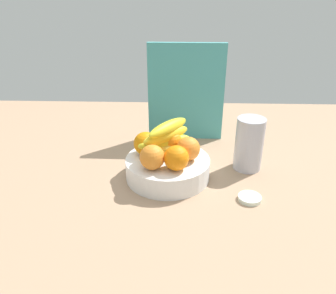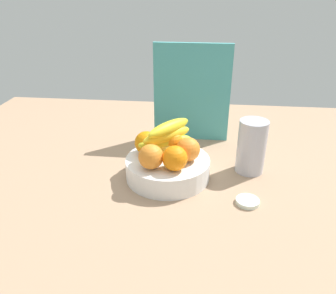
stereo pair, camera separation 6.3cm
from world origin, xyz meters
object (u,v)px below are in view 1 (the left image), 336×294
Objects in this scene: fruit_bowl at (168,168)px; orange_center at (171,141)px; orange_front_left at (176,158)px; orange_front_right at (188,149)px; cutting_board at (186,93)px; jar_lid at (250,198)px; orange_back_right at (152,157)px; banana_bunch at (166,139)px; thermos_tumbler at (249,144)px; orange_back_left at (145,143)px.

fruit_bowl is 8.38cm from orange_center.
orange_front_left and orange_center have the same top height.
orange_front_right is 31.10cm from cutting_board.
orange_center is 1.12× the size of jar_lid.
fruit_bowl is at bearing 178.66° from orange_front_right.
orange_back_right is 29.53cm from jar_lid.
orange_front_right is 1.00× the size of orange_center.
banana_bunch is 1.00× the size of thermos_tumbler.
orange_back_right is at bearing 178.18° from orange_front_left.
orange_back_right is (-10.25, -5.79, 0.00)cm from orange_front_right.
banana_bunch is (-0.79, 3.08, 8.52)cm from fruit_bowl.
orange_back_left is at bearing 157.18° from fruit_bowl.
thermos_tumbler reaches higher than orange_back_right.
thermos_tumbler is (24.65, 2.03, -1.46)cm from orange_center.
orange_front_right is at bearing 60.59° from orange_front_left.
orange_back_right is 0.42× the size of banana_bunch.
orange_center reaches higher than jar_lid.
fruit_bowl is 9.09cm from orange_front_right.
banana_bunch reaches higher than orange_back_right.
jar_lid is (-2.29, -18.21, -7.99)cm from thermos_tumbler.
cutting_board is 2.10× the size of thermos_tumbler.
jar_lid is (27.44, -5.47, -9.45)cm from orange_back_right.
jar_lid is (17.19, -11.26, -9.45)cm from orange_front_right.
jar_lid is at bearing -14.31° from orange_front_left.
orange_back_left is at bearing -179.13° from banana_bunch.
cutting_board reaches higher than orange_back_right.
orange_front_right is 1.00× the size of orange_back_left.
orange_back_left reaches higher than jar_lid.
cutting_board reaches higher than banana_bunch.
banana_bunch is 30.13cm from jar_lid.
orange_front_left and orange_front_right have the same top height.
fruit_bowl is 33.83cm from cutting_board.
cutting_board is (-0.45, 30.07, 7.95)cm from orange_front_right.
orange_front_right is 20.74cm from thermos_tumbler.
cutting_board is at bearing 64.88° from orange_back_left.
orange_back_left is 32.82cm from thermos_tumbler.
thermos_tumbler reaches higher than orange_back_left.
orange_back_left is at bearing 154.59° from jar_lid.
cutting_board is (2.94, 36.08, 7.95)cm from orange_front_left.
orange_front_right is (5.99, -0.14, 6.83)cm from fruit_bowl.
thermos_tumbler is 2.66× the size of jar_lid.
orange_front_left is 1.00× the size of orange_back_right.
orange_back_left is 9.35cm from orange_back_right.
orange_front_right is at bearing 29.46° from orange_back_right.
orange_center is 0.20× the size of cutting_board.
orange_front_left is 1.12× the size of jar_lid.
orange_center and orange_back_left have the same top height.
orange_front_left reaches higher than jar_lid.
orange_front_right is 1.00× the size of orange_back_right.
orange_back_right is at bearing -115.40° from orange_center.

